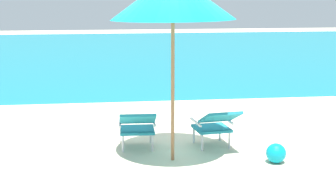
{
  "coord_description": "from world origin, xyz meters",
  "views": [
    {
      "loc": [
        -0.98,
        -7.45,
        2.37
      ],
      "look_at": [
        0.0,
        0.28,
        0.75
      ],
      "focal_mm": 53.31,
      "sensor_mm": 36.0,
      "label": 1
    }
  ],
  "objects": [
    {
      "name": "lounge_chair_left",
      "position": [
        -0.53,
        -0.25,
        0.4
      ],
      "size": [
        0.57,
        0.89,
        0.68
      ],
      "color": "teal",
      "rests_on": "ground_plane"
    },
    {
      "name": "beach_ball",
      "position": [
        1.36,
        -1.02,
        0.14
      ],
      "size": [
        0.28,
        0.28,
        0.28
      ],
      "primitive_type": "sphere",
      "color": "#0A93AD",
      "rests_on": "ground_plane"
    },
    {
      "name": "ground_plane",
      "position": [
        0.0,
        4.0,
        0.0
      ],
      "size": [
        40.0,
        40.0,
        0.0
      ],
      "primitive_type": "plane",
      "color": "beige"
    },
    {
      "name": "ocean_band",
      "position": [
        0.0,
        12.18,
        0.0
      ],
      "size": [
        40.0,
        18.0,
        0.01
      ],
      "primitive_type": "cube",
      "color": "teal",
      "rests_on": "ground_plane"
    },
    {
      "name": "lounge_chair_right",
      "position": [
        0.65,
        -0.3,
        0.4
      ],
      "size": [
        0.64,
        0.93,
        0.68
      ],
      "color": "teal",
      "rests_on": "ground_plane"
    }
  ]
}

